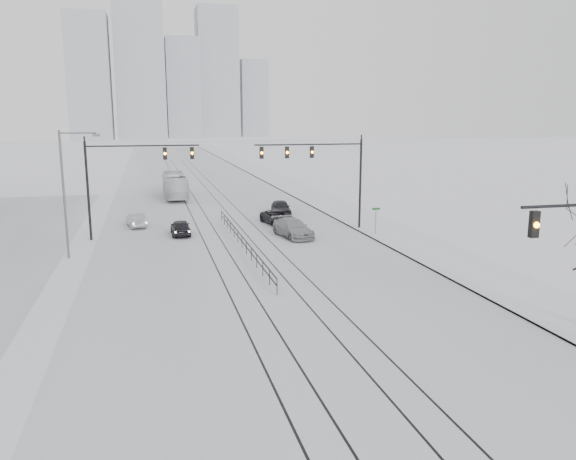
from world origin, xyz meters
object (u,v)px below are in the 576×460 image
object	(u,v)px
sedan_sb_inner	(181,228)
box_truck	(175,186)
sedan_nb_front	(278,218)
sedan_nb_far	(281,208)
sedan_nb_right	(293,228)
sedan_sb_outer	(136,220)

from	to	relation	value
sedan_sb_inner	box_truck	xyz separation A→B (m)	(0.72, 23.47, 0.87)
sedan_nb_front	box_truck	bearing A→B (deg)	102.30
sedan_nb_front	box_truck	xyz separation A→B (m)	(-8.43, 20.61, 0.90)
sedan_nb_far	box_truck	size ratio (longest dim) A/B	0.39
sedan_nb_right	sedan_sb_outer	bearing A→B (deg)	138.40
sedan_sb_inner	box_truck	distance (m)	23.50
sedan_nb_far	sedan_sb_inner	bearing A→B (deg)	-137.32
sedan_nb_right	box_truck	distance (m)	27.84
sedan_nb_right	sedan_nb_far	bearing A→B (deg)	71.71
sedan_nb_front	sedan_sb_outer	bearing A→B (deg)	161.58
sedan_sb_outer	box_truck	distance (m)	19.23
sedan_sb_outer	box_truck	bearing A→B (deg)	-113.38
sedan_sb_outer	box_truck	size ratio (longest dim) A/B	0.35
sedan_sb_outer	sedan_nb_front	distance (m)	13.03
sedan_sb_inner	sedan_nb_front	distance (m)	9.59
sedan_nb_far	box_truck	xyz separation A→B (m)	(-9.96, 15.44, 0.80)
sedan_sb_outer	sedan_nb_front	world-z (taller)	sedan_nb_front
sedan_nb_far	box_truck	world-z (taller)	box_truck
sedan_sb_inner	sedan_nb_far	distance (m)	13.36
box_truck	sedan_sb_outer	bearing A→B (deg)	76.07
sedan_nb_front	sedan_nb_far	size ratio (longest dim) A/B	1.06
sedan_sb_inner	box_truck	bearing A→B (deg)	-92.24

